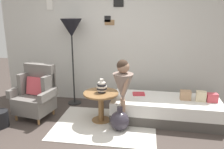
# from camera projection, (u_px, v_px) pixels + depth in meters

# --- Properties ---
(ground_plane) EXTENTS (12.00, 12.00, 0.00)m
(ground_plane) POSITION_uv_depth(u_px,v_px,m) (92.00, 148.00, 3.37)
(ground_plane) COLOR #423833
(gallery_wall) EXTENTS (4.80, 0.12, 2.60)m
(gallery_wall) POSITION_uv_depth(u_px,v_px,m) (112.00, 41.00, 4.89)
(gallery_wall) COLOR beige
(gallery_wall) RESTS_ON ground
(rug) EXTENTS (1.73, 1.33, 0.01)m
(rug) POSITION_uv_depth(u_px,v_px,m) (105.00, 125.00, 4.05)
(rug) COLOR silver
(rug) RESTS_ON ground
(armchair) EXTENTS (0.83, 0.69, 0.97)m
(armchair) POSITION_uv_depth(u_px,v_px,m) (36.00, 94.00, 4.29)
(armchair) COLOR #9E7042
(armchair) RESTS_ON ground
(daybed) EXTENTS (1.93, 0.87, 0.40)m
(daybed) POSITION_uv_depth(u_px,v_px,m) (165.00, 109.00, 4.20)
(daybed) COLOR #4C4742
(daybed) RESTS_ON ground
(pillow_head) EXTENTS (0.19, 0.13, 0.15)m
(pillow_head) POSITION_uv_depth(u_px,v_px,m) (212.00, 98.00, 4.00)
(pillow_head) COLOR #D64C56
(pillow_head) RESTS_ON daybed
(pillow_mid) EXTENTS (0.18, 0.14, 0.18)m
(pillow_mid) POSITION_uv_depth(u_px,v_px,m) (201.00, 96.00, 4.03)
(pillow_mid) COLOR beige
(pillow_mid) RESTS_ON daybed
(pillow_back) EXTENTS (0.18, 0.12, 0.17)m
(pillow_back) POSITION_uv_depth(u_px,v_px,m) (185.00, 95.00, 4.10)
(pillow_back) COLOR tan
(pillow_back) RESTS_ON daybed
(side_table) EXTENTS (0.61, 0.61, 0.54)m
(side_table) POSITION_uv_depth(u_px,v_px,m) (101.00, 100.00, 4.11)
(side_table) COLOR olive
(side_table) RESTS_ON ground
(vase_striped) EXTENTS (0.18, 0.18, 0.24)m
(vase_striped) POSITION_uv_depth(u_px,v_px,m) (102.00, 87.00, 4.05)
(vase_striped) COLOR black
(vase_striped) RESTS_ON side_table
(floor_lamp) EXTENTS (0.42, 0.42, 1.77)m
(floor_lamp) POSITION_uv_depth(u_px,v_px,m) (71.00, 31.00, 4.61)
(floor_lamp) COLOR black
(floor_lamp) RESTS_ON ground
(person_child) EXTENTS (0.34, 0.34, 1.17)m
(person_child) POSITION_uv_depth(u_px,v_px,m) (123.00, 85.00, 3.80)
(person_child) COLOR #A37A60
(person_child) RESTS_ON ground
(book_on_daybed) EXTENTS (0.24, 0.19, 0.03)m
(book_on_daybed) POSITION_uv_depth(u_px,v_px,m) (139.00, 94.00, 4.36)
(book_on_daybed) COLOR #CB343E
(book_on_daybed) RESTS_ON daybed
(demijohn_near) EXTENTS (0.32, 0.32, 0.41)m
(demijohn_near) POSITION_uv_depth(u_px,v_px,m) (120.00, 121.00, 3.84)
(demijohn_near) COLOR #332D38
(demijohn_near) RESTS_ON ground
(magazine_basket) EXTENTS (0.28, 0.28, 0.28)m
(magazine_basket) POSITION_uv_depth(u_px,v_px,m) (0.00, 119.00, 3.96)
(magazine_basket) COLOR black
(magazine_basket) RESTS_ON ground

